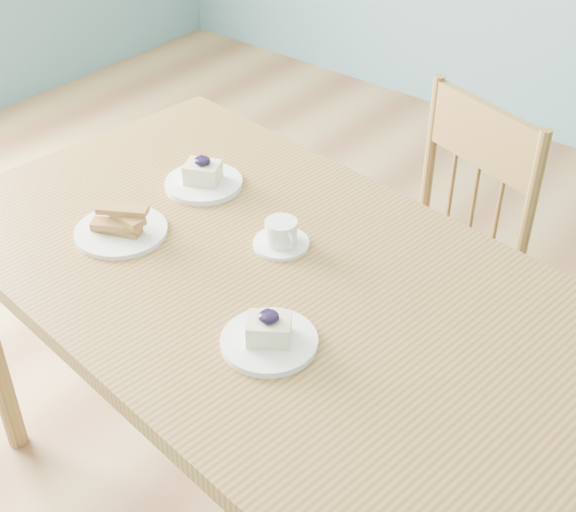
{
  "coord_description": "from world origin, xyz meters",
  "views": [
    {
      "loc": [
        0.9,
        -0.83,
        1.76
      ],
      "look_at": [
        0.07,
        0.19,
        0.8
      ],
      "focal_mm": 50.0,
      "sensor_mm": 36.0,
      "label": 1
    }
  ],
  "objects_px": {
    "cheesecake_plate_near": "(269,336)",
    "coffee_cup": "(281,235)",
    "dining_table": "(269,300)",
    "cheesecake_plate_far": "(203,179)",
    "biscotti_plate": "(120,226)",
    "dining_chair": "(431,259)"
  },
  "relations": [
    {
      "from": "cheesecake_plate_near",
      "to": "coffee_cup",
      "type": "bearing_deg",
      "value": 125.4
    },
    {
      "from": "dining_table",
      "to": "cheesecake_plate_near",
      "type": "bearing_deg",
      "value": -42.87
    },
    {
      "from": "cheesecake_plate_near",
      "to": "cheesecake_plate_far",
      "type": "xyz_separation_m",
      "value": [
        -0.47,
        0.32,
        0.0
      ]
    },
    {
      "from": "cheesecake_plate_far",
      "to": "biscotti_plate",
      "type": "bearing_deg",
      "value": -90.16
    },
    {
      "from": "dining_table",
      "to": "cheesecake_plate_near",
      "type": "relative_size",
      "value": 8.84
    },
    {
      "from": "dining_chair",
      "to": "cheesecake_plate_near",
      "type": "height_order",
      "value": "dining_chair"
    },
    {
      "from": "cheesecake_plate_far",
      "to": "biscotti_plate",
      "type": "xyz_separation_m",
      "value": [
        -0.0,
        -0.25,
        -0.0
      ]
    },
    {
      "from": "dining_table",
      "to": "biscotti_plate",
      "type": "distance_m",
      "value": 0.36
    },
    {
      "from": "dining_table",
      "to": "dining_chair",
      "type": "xyz_separation_m",
      "value": [
        0.03,
        0.65,
        -0.25
      ]
    },
    {
      "from": "cheesecake_plate_near",
      "to": "biscotti_plate",
      "type": "distance_m",
      "value": 0.48
    },
    {
      "from": "cheesecake_plate_far",
      "to": "coffee_cup",
      "type": "height_order",
      "value": "cheesecake_plate_far"
    },
    {
      "from": "dining_chair",
      "to": "coffee_cup",
      "type": "bearing_deg",
      "value": -79.36
    },
    {
      "from": "dining_table",
      "to": "coffee_cup",
      "type": "height_order",
      "value": "coffee_cup"
    },
    {
      "from": "cheesecake_plate_far",
      "to": "biscotti_plate",
      "type": "height_order",
      "value": "cheesecake_plate_far"
    },
    {
      "from": "cheesecake_plate_far",
      "to": "biscotti_plate",
      "type": "relative_size",
      "value": 0.91
    },
    {
      "from": "dining_chair",
      "to": "cheesecake_plate_far",
      "type": "height_order",
      "value": "dining_chair"
    },
    {
      "from": "cheesecake_plate_near",
      "to": "biscotti_plate",
      "type": "relative_size",
      "value": 0.88
    },
    {
      "from": "biscotti_plate",
      "to": "dining_table",
      "type": "bearing_deg",
      "value": 16.82
    },
    {
      "from": "dining_table",
      "to": "cheesecake_plate_far",
      "type": "distance_m",
      "value": 0.38
    },
    {
      "from": "cheesecake_plate_near",
      "to": "biscotti_plate",
      "type": "bearing_deg",
      "value": 171.95
    },
    {
      "from": "dining_table",
      "to": "dining_chair",
      "type": "height_order",
      "value": "dining_chair"
    },
    {
      "from": "biscotti_plate",
      "to": "coffee_cup",
      "type": "bearing_deg",
      "value": 31.8
    }
  ]
}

